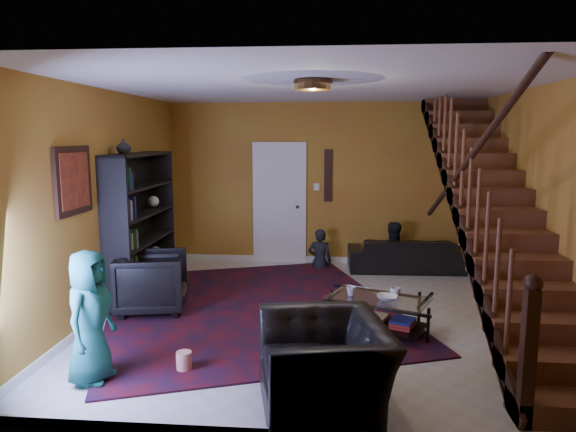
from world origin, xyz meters
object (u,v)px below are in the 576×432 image
Objects in this scene: armchair_right at (324,366)px; coffee_table at (378,313)px; armchair_left at (153,282)px; bookshelf at (142,228)px; sofa at (405,254)px.

coffee_table is at bearing 149.09° from armchair_right.
armchair_right is (2.21, -2.20, -0.02)m from armchair_left.
bookshelf reaches higher than armchair_left.
sofa is (3.86, 1.70, -0.69)m from bookshelf.
bookshelf is 3.43m from coffee_table.
bookshelf is 4.27m from sofa.
armchair_left reaches higher than sofa.
armchair_right is 1.80m from coffee_table.
armchair_right is 0.91× the size of coffee_table.
sofa is at bearing 23.76° from bookshelf.
sofa is at bearing 76.04° from coffee_table.
coffee_table is at bearing 74.40° from sofa.
armchair_right reaches higher than sofa.
bookshelf is at bearing 22.13° from sofa.
bookshelf is 2.36× the size of armchair_left.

